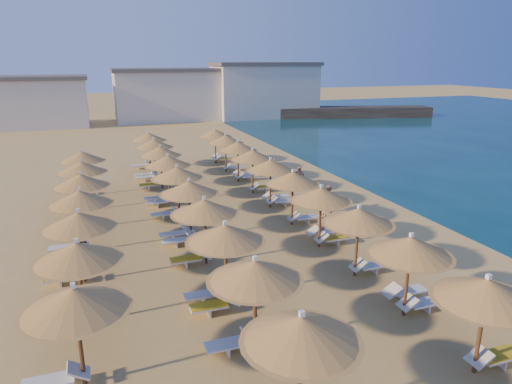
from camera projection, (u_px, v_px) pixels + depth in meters
name	position (u px, v px, depth m)	size (l,w,h in m)	color
ground	(259.00, 242.00, 22.20)	(220.00, 220.00, 0.00)	tan
jetty	(332.00, 112.00, 69.53)	(30.00, 4.00, 1.50)	black
hotel_blocks	(168.00, 94.00, 64.86)	(48.54, 9.93, 8.10)	beige
parasol_row_east	(293.00, 179.00, 23.79)	(2.92, 34.81, 3.06)	brown
parasol_row_west	(189.00, 189.00, 22.02)	(2.92, 34.81, 3.06)	brown
parasol_row_inland	(80.00, 199.00, 20.43)	(2.92, 22.05, 3.06)	brown
loungers	(217.00, 228.00, 23.02)	(13.56, 33.38, 0.66)	white
beachgoer_b	(328.00, 199.00, 26.25)	(0.78, 0.61, 1.61)	tan
beachgoer_c	(299.00, 178.00, 30.93)	(0.94, 0.39, 1.60)	tan
beachgoer_a	(322.00, 219.00, 22.81)	(0.64, 0.42, 1.74)	tan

